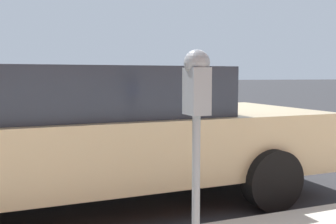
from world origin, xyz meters
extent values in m
plane|color=#2B2B2D|center=(0.00, 0.00, 0.00)|extent=(220.00, 220.00, 0.00)
cylinder|color=gray|center=(-2.56, 0.82, 0.62)|extent=(0.06, 0.06, 0.97)
cube|color=gray|center=(-2.56, 0.82, 1.27)|extent=(0.20, 0.14, 0.34)
sphere|color=gray|center=(-2.56, 0.82, 1.48)|extent=(0.19, 0.19, 0.19)
cube|color=#19389E|center=(-2.45, 0.82, 1.23)|extent=(0.01, 0.11, 0.12)
cube|color=black|center=(-2.45, 0.82, 1.35)|extent=(0.01, 0.10, 0.08)
cube|color=tan|center=(-0.88, 1.17, 0.65)|extent=(2.03, 4.99, 0.65)
cube|color=#232833|center=(-0.88, 1.37, 1.23)|extent=(1.76, 2.81, 0.51)
cylinder|color=black|center=(0.12, -0.35, 0.32)|extent=(0.23, 0.64, 0.64)
cylinder|color=black|center=(-1.82, -0.39, 0.32)|extent=(0.23, 0.64, 0.64)
camera|label=1|loc=(-5.11, 2.05, 1.39)|focal=42.00mm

